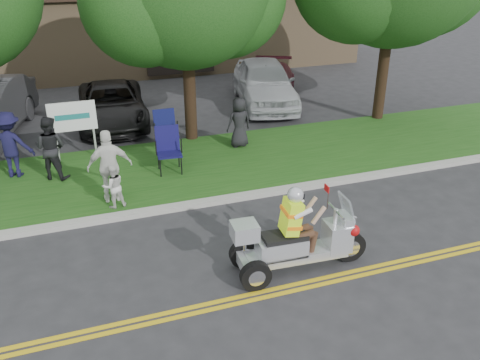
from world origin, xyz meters
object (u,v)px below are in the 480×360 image
object	(u,v)px
lawn_chair_b	(168,146)
spectator_adult_mid	(51,148)
parked_car_mid	(112,105)
spectator_adult_right	(110,166)
trike_scooter	(295,242)
parked_car_right	(271,83)
lawn_chair_a	(166,128)
parked_car_far_right	(264,83)

from	to	relation	value
lawn_chair_b	spectator_adult_mid	world-z (taller)	spectator_adult_mid
parked_car_mid	spectator_adult_right	bearing A→B (deg)	-92.64
trike_scooter	parked_car_right	size ratio (longest dim) A/B	0.61
spectator_adult_mid	spectator_adult_right	distance (m)	2.16
lawn_chair_b	parked_car_mid	xyz separation A→B (m)	(-0.94, 4.60, -0.12)
parked_car_right	lawn_chair_b	bearing A→B (deg)	-108.69
spectator_adult_right	parked_car_mid	xyz separation A→B (m)	(0.67, 5.85, -0.32)
spectator_adult_right	spectator_adult_mid	bearing A→B (deg)	-53.29
parked_car_mid	parked_car_right	world-z (taller)	parked_car_mid
spectator_adult_mid	parked_car_right	distance (m)	9.43
spectator_adult_right	parked_car_right	world-z (taller)	spectator_adult_right
trike_scooter	spectator_adult_right	bearing A→B (deg)	130.54
trike_scooter	lawn_chair_a	distance (m)	6.58
lawn_chair_a	spectator_adult_right	distance (m)	3.26
parked_car_mid	parked_car_right	xyz separation A→B (m)	(6.09, 0.83, -0.02)
lawn_chair_b	parked_car_far_right	bearing A→B (deg)	51.59
trike_scooter	parked_car_mid	world-z (taller)	trike_scooter
spectator_adult_right	parked_car_right	distance (m)	9.51
parked_car_far_right	parked_car_right	bearing A→B (deg)	59.47
parked_car_mid	parked_car_far_right	size ratio (longest dim) A/B	0.95
lawn_chair_a	parked_car_mid	distance (m)	3.38
lawn_chair_a	spectator_adult_mid	distance (m)	3.25
lawn_chair_a	parked_car_mid	xyz separation A→B (m)	(-1.16, 3.17, -0.11)
trike_scooter	spectator_adult_mid	xyz separation A→B (m)	(-4.17, 5.55, 0.31)
parked_car_right	parked_car_mid	bearing A→B (deg)	-147.45
trike_scooter	parked_car_right	xyz separation A→B (m)	(3.86, 10.50, 0.02)
spectator_adult_right	parked_car_right	xyz separation A→B (m)	(6.76, 6.69, -0.34)
trike_scooter	parked_car_right	world-z (taller)	trike_scooter
lawn_chair_a	lawn_chair_b	size ratio (longest dim) A/B	0.99
lawn_chair_a	parked_car_right	distance (m)	6.35
spectator_adult_mid	lawn_chair_b	bearing A→B (deg)	-161.14
spectator_adult_mid	spectator_adult_right	xyz separation A→B (m)	(1.27, -1.75, 0.05)
lawn_chair_a	lawn_chair_b	bearing A→B (deg)	-97.90
parked_car_far_right	spectator_adult_right	bearing A→B (deg)	-123.41
lawn_chair_a	lawn_chair_b	world-z (taller)	lawn_chair_b
trike_scooter	parked_car_far_right	size ratio (longest dim) A/B	0.54
spectator_adult_mid	spectator_adult_right	world-z (taller)	spectator_adult_right
trike_scooter	spectator_adult_mid	distance (m)	6.95
spectator_adult_right	lawn_chair_b	bearing A→B (deg)	-141.43
lawn_chair_b	spectator_adult_right	xyz separation A→B (m)	(-1.61, -1.25, 0.20)
spectator_adult_right	parked_car_mid	distance (m)	5.90
parked_car_right	parked_car_far_right	distance (m)	0.77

